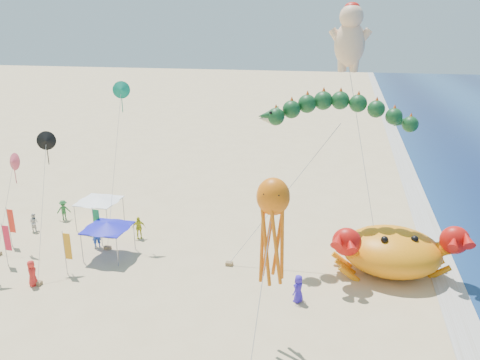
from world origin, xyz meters
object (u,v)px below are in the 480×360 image
at_px(crab_inflatable, 392,250).
at_px(cherub_kite, 350,36).
at_px(octopus_kite, 272,223).
at_px(canopy_blue, 107,225).
at_px(canopy_white, 99,199).
at_px(dragon_kite, 339,116).

xyz_separation_m(crab_inflatable, cherub_kite, (-3.82, 6.69, 13.86)).
bearing_deg(crab_inflatable, octopus_kite, -127.03).
height_order(octopus_kite, canopy_blue, octopus_kite).
relative_size(octopus_kite, canopy_blue, 2.80).
distance_m(cherub_kite, canopy_blue, 22.70).
xyz_separation_m(octopus_kite, canopy_blue, (-13.28, 7.14, -4.46)).
bearing_deg(canopy_white, crab_inflatable, -7.01).
bearing_deg(cherub_kite, dragon_kite, -94.19).
bearing_deg(cherub_kite, canopy_white, -169.14).
xyz_separation_m(cherub_kite, canopy_blue, (-16.34, -8.67, -13.16)).
xyz_separation_m(crab_inflatable, dragon_kite, (-4.17, 1.92, 8.73)).
bearing_deg(dragon_kite, canopy_white, 177.13).
bearing_deg(dragon_kite, octopus_kite, -103.80).
bearing_deg(canopy_blue, crab_inflatable, 5.62).
distance_m(cherub_kite, octopus_kite, 18.30).
relative_size(cherub_kite, canopy_blue, 5.42).
height_order(octopus_kite, canopy_white, octopus_kite).
bearing_deg(canopy_blue, octopus_kite, -28.25).
height_order(cherub_kite, octopus_kite, cherub_kite).
bearing_deg(dragon_kite, cherub_kite, 85.81).
distance_m(canopy_blue, canopy_white, 5.96).
relative_size(dragon_kite, canopy_white, 3.65).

